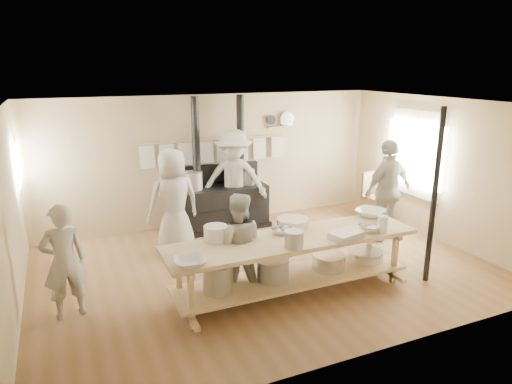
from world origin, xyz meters
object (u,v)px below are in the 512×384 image
(prep_table, at_px, (292,260))
(cook_by_window, at_px, (234,180))
(cook_left, at_px, (238,246))
(cook_center, at_px, (173,202))
(cook_far_left, at_px, (64,262))
(roasting_pan, at_px, (346,235))
(chair, at_px, (376,206))
(cook_right, at_px, (388,191))
(stove, at_px, (220,202))

(prep_table, distance_m, cook_by_window, 2.90)
(cook_left, height_order, cook_center, cook_center)
(cook_far_left, bearing_deg, roasting_pan, 154.45)
(prep_table, xyz_separation_m, cook_center, (-1.14, 2.12, 0.39))
(cook_center, distance_m, roasting_pan, 3.04)
(prep_table, bearing_deg, roasting_pan, -26.97)
(prep_table, xyz_separation_m, cook_far_left, (-2.91, 0.63, 0.24))
(cook_left, distance_m, cook_center, 1.91)
(prep_table, height_order, cook_center, cook_center)
(chair, bearing_deg, roasting_pan, -146.76)
(cook_right, height_order, roasting_pan, cook_right)
(cook_center, height_order, roasting_pan, cook_center)
(stove, distance_m, prep_table, 3.02)
(stove, relative_size, prep_table, 0.72)
(cook_left, bearing_deg, cook_far_left, 12.08)
(prep_table, bearing_deg, cook_center, 118.18)
(cook_by_window, xyz_separation_m, chair, (2.92, -0.67, -0.69))
(stove, bearing_deg, roasting_pan, -79.07)
(cook_by_window, bearing_deg, cook_center, -130.52)
(stove, relative_size, cook_left, 1.74)
(cook_far_left, height_order, cook_left, cook_far_left)
(prep_table, distance_m, cook_left, 0.79)
(cook_center, relative_size, cook_right, 0.97)
(cook_center, bearing_deg, roasting_pan, 120.38)
(cook_far_left, xyz_separation_m, roasting_pan, (3.56, -0.96, 0.14))
(cook_left, bearing_deg, roasting_pan, 177.42)
(chair, bearing_deg, prep_table, -157.16)
(cook_center, height_order, cook_by_window, cook_by_window)
(cook_center, xyz_separation_m, cook_by_window, (1.37, 0.73, 0.07))
(cook_by_window, xyz_separation_m, roasting_pan, (0.42, -3.18, -0.09))
(cook_center, bearing_deg, cook_right, 160.06)
(cook_left, relative_size, chair, 1.50)
(cook_by_window, bearing_deg, prep_table, -73.06)
(cook_center, bearing_deg, prep_table, 112.51)
(prep_table, xyz_separation_m, chair, (3.15, 2.18, -0.23))
(cook_left, distance_m, chair, 4.33)
(cook_far_left, distance_m, cook_center, 2.32)
(cook_far_left, relative_size, cook_left, 1.01)
(prep_table, bearing_deg, stove, 89.96)
(cook_far_left, bearing_deg, prep_table, 157.33)
(stove, relative_size, chair, 2.61)
(cook_right, xyz_separation_m, cook_by_window, (-2.36, 1.67, 0.05))
(prep_table, distance_m, chair, 3.84)
(cook_far_left, relative_size, cook_right, 0.81)
(chair, bearing_deg, cook_by_window, 155.26)
(cook_far_left, relative_size, cook_by_window, 0.77)
(cook_far_left, bearing_deg, cook_left, 160.28)
(cook_far_left, relative_size, cook_center, 0.83)
(cook_center, bearing_deg, stove, -147.62)
(stove, distance_m, cook_by_window, 0.54)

